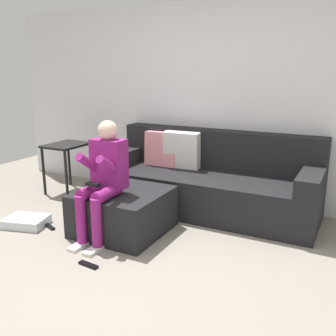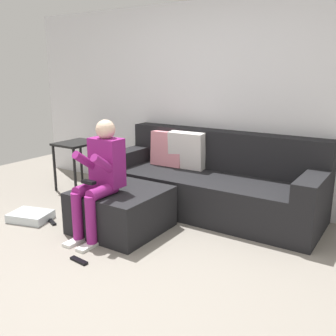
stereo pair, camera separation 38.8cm
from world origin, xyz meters
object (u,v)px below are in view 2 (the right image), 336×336
person_seated (100,173)px  remote_by_storage_bin (52,222)px  side_table (77,150)px  storage_bin (31,216)px  remote_under_side_table (21,217)px  couch_sectional (212,182)px  ottoman (121,210)px  remote_near_ottoman (79,261)px

person_seated → remote_by_storage_bin: 0.92m
side_table → remote_by_storage_bin: 1.36m
storage_bin → remote_under_side_table: size_ratio=2.91×
couch_sectional → remote_under_side_table: couch_sectional is taller
couch_sectional → remote_by_storage_bin: size_ratio=14.57×
remote_under_side_table → side_table: bearing=82.1°
storage_bin → side_table: (-0.41, 1.12, 0.50)m
person_seated → side_table: person_seated is taller
couch_sectional → remote_by_storage_bin: bearing=-134.5°
ottoman → couch_sectional: bearing=61.9°
remote_near_ottoman → remote_under_side_table: 1.34m
remote_by_storage_bin → remote_under_side_table: same height
ottoman → remote_near_ottoman: 0.78m
couch_sectional → ottoman: couch_sectional is taller
remote_near_ottoman → remote_by_storage_bin: 0.98m
couch_sectional → remote_near_ottoman: size_ratio=12.81×
remote_under_side_table → couch_sectional: bearing=18.5°
person_seated → remote_near_ottoman: (0.21, -0.54, -0.63)m
side_table → remote_near_ottoman: 2.22m
ottoman → remote_under_side_table: bearing=-162.0°
side_table → remote_near_ottoman: side_table is taller
storage_bin → ottoman: bearing=20.0°
remote_near_ottoman → remote_by_storage_bin: same height
couch_sectional → person_seated: size_ratio=2.15×
remote_near_ottoman → remote_by_storage_bin: bearing=158.4°
ottoman → storage_bin: size_ratio=1.97×
person_seated → couch_sectional: bearing=63.1°
couch_sectional → ottoman: 1.13m
person_seated → storage_bin: person_seated is taller
person_seated → remote_under_side_table: (-1.07, -0.17, -0.63)m
side_table → remote_under_side_table: size_ratio=4.52×
person_seated → side_table: 1.64m
ottoman → storage_bin: bearing=-160.0°
couch_sectional → storage_bin: (-1.52, -1.35, -0.30)m
remote_under_side_table → storage_bin: bearing=-16.5°
storage_bin → remote_by_storage_bin: bearing=15.0°
side_table → remote_near_ottoman: (1.54, -1.50, -0.53)m
couch_sectional → side_table: bearing=-173.2°
person_seated → storage_bin: bearing=-170.1°
person_seated → ottoman: bearing=69.7°
side_table → ottoman: bearing=-28.5°
storage_bin → side_table: side_table is taller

